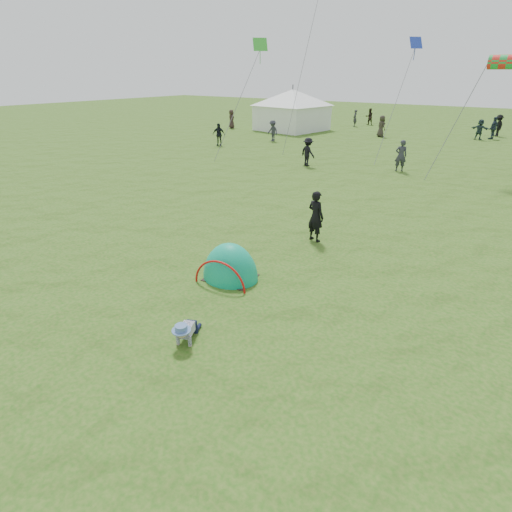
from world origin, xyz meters
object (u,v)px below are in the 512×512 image
Objects in this scene: crawling_toddler at (186,330)px; popup_tent at (231,278)px; standing_adult at (316,216)px; event_marquee at (292,109)px.

popup_tent is (-1.00, 2.72, -0.27)m from crawling_toddler.
crawling_toddler is 0.42× the size of standing_adult.
event_marquee reaches higher than popup_tent.
standing_adult is at bearing 71.75° from popup_tent.
popup_tent is at bearing -53.31° from event_marquee.
crawling_toddler is 33.42m from event_marquee.
popup_tent is at bearing 95.68° from standing_adult.
event_marquee is at bearing 108.60° from popup_tent.
event_marquee is (-15.07, 29.79, 1.67)m from crawling_toddler.
event_marquee reaches higher than crawling_toddler.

